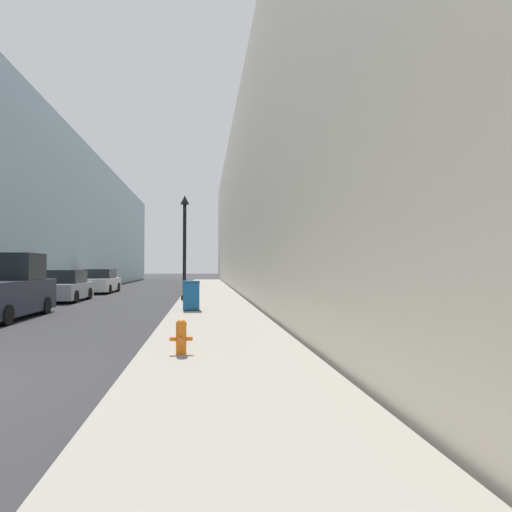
% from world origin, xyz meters
% --- Properties ---
extents(sidewalk_right, '(3.43, 60.00, 0.12)m').
position_xyz_m(sidewalk_right, '(5.28, 18.00, 0.06)').
color(sidewalk_right, gray).
rests_on(sidewalk_right, ground).
extents(building_left_glass, '(12.00, 60.00, 11.21)m').
position_xyz_m(building_left_glass, '(-9.99, 26.00, 5.60)').
color(building_left_glass, '#99B7C6').
rests_on(building_left_glass, ground).
extents(building_right_stone, '(12.00, 60.00, 13.39)m').
position_xyz_m(building_right_stone, '(13.10, 26.00, 6.70)').
color(building_right_stone, beige).
rests_on(building_right_stone, ground).
extents(fire_hydrant, '(0.44, 0.33, 0.67)m').
position_xyz_m(fire_hydrant, '(4.42, 2.18, 0.48)').
color(fire_hydrant, orange).
rests_on(fire_hydrant, sidewalk_right).
extents(trash_bin, '(0.64, 0.60, 1.14)m').
position_xyz_m(trash_bin, '(4.38, 10.09, 0.71)').
color(trash_bin, '#19609E').
rests_on(trash_bin, sidewalk_right).
extents(lamppost, '(0.45, 0.45, 5.33)m').
position_xyz_m(lamppost, '(3.89, 14.81, 3.22)').
color(lamppost, black).
rests_on(lamppost, sidewalk_right).
extents(parked_sedan_near, '(1.84, 4.03, 1.64)m').
position_xyz_m(parked_sedan_near, '(-2.32, 16.44, 0.75)').
color(parked_sedan_near, '#A3A8B2').
rests_on(parked_sedan_near, ground).
extents(parked_sedan_far, '(1.97, 4.52, 1.65)m').
position_xyz_m(parked_sedan_far, '(-2.27, 23.35, 0.76)').
color(parked_sedan_far, silver).
rests_on(parked_sedan_far, ground).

